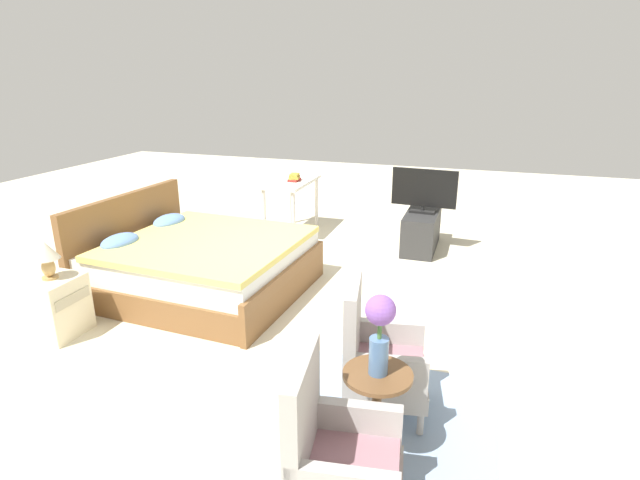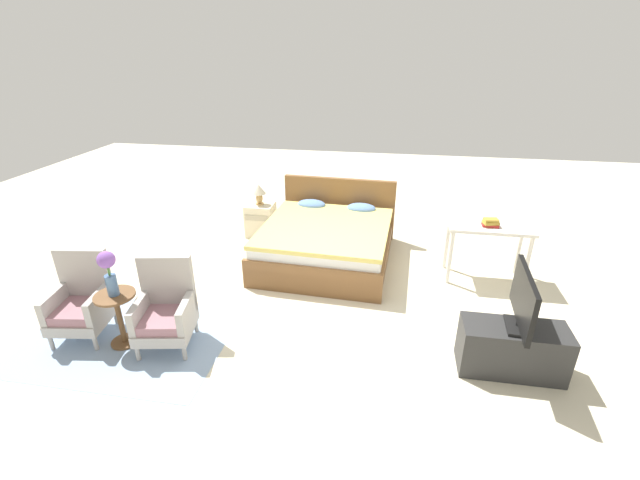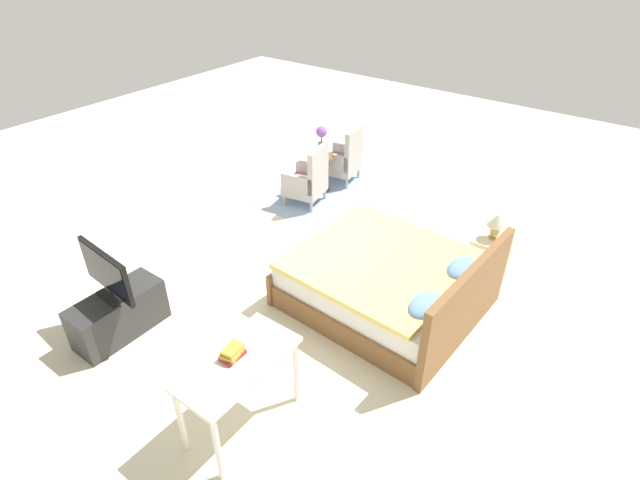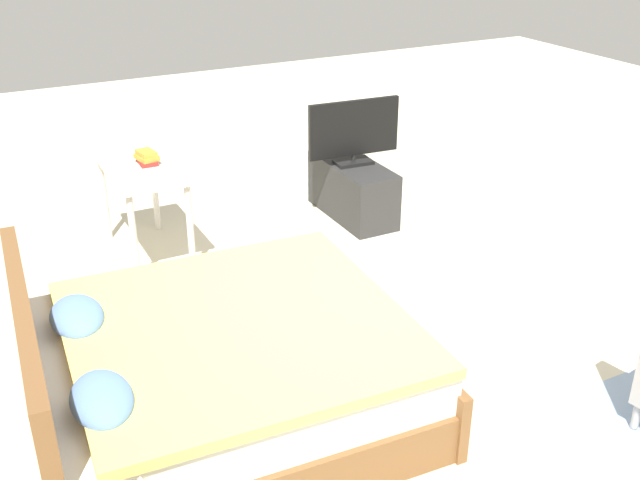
% 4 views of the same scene
% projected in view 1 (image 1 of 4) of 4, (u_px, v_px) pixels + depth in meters
% --- Properties ---
extents(ground_plane, '(16.00, 16.00, 0.00)m').
position_uv_depth(ground_plane, '(304.00, 302.00, 5.02)').
color(ground_plane, beige).
extents(floor_rug, '(2.10, 1.50, 0.01)m').
position_uv_depth(floor_rug, '(368.00, 456.00, 3.00)').
color(floor_rug, '#8EA8C6').
rests_on(floor_rug, ground_plane).
extents(bed, '(1.88, 2.08, 0.96)m').
position_uv_depth(bed, '(200.00, 264.00, 5.20)').
color(bed, brown).
rests_on(bed, ground_plane).
extents(armchair_by_window_left, '(0.61, 0.61, 0.92)m').
position_uv_depth(armchair_by_window_left, '(336.00, 460.00, 2.46)').
color(armchair_by_window_left, '#ADA8A3').
rests_on(armchair_by_window_left, floor_rug).
extents(armchair_by_window_right, '(0.63, 0.63, 0.92)m').
position_uv_depth(armchair_by_window_right, '(377.00, 359.00, 3.32)').
color(armchair_by_window_right, '#ADA8A3').
rests_on(armchair_by_window_right, floor_rug).
extents(side_table, '(0.40, 0.40, 0.59)m').
position_uv_depth(side_table, '(376.00, 406.00, 2.87)').
color(side_table, brown).
rests_on(side_table, ground_plane).
extents(flower_vase, '(0.17, 0.17, 0.48)m').
position_uv_depth(flower_vase, '(380.00, 327.00, 2.71)').
color(flower_vase, '#4C709E').
rests_on(flower_vase, side_table).
extents(nightstand, '(0.44, 0.41, 0.53)m').
position_uv_depth(nightstand, '(56.00, 306.00, 4.33)').
color(nightstand, beige).
rests_on(nightstand, ground_plane).
extents(table_lamp, '(0.22, 0.22, 0.33)m').
position_uv_depth(table_lamp, '(46.00, 255.00, 4.18)').
color(table_lamp, tan).
rests_on(table_lamp, nightstand).
extents(tv_stand, '(0.96, 0.40, 0.49)m').
position_uv_depth(tv_stand, '(421.00, 230.00, 6.48)').
color(tv_stand, '#2D2D2D').
rests_on(tv_stand, ground_plane).
extents(tv_flatscreen, '(0.22, 0.82, 0.56)m').
position_uv_depth(tv_flatscreen, '(424.00, 190.00, 6.31)').
color(tv_flatscreen, black).
rests_on(tv_flatscreen, tv_stand).
extents(vanity_desk, '(1.04, 0.52, 0.77)m').
position_uv_depth(vanity_desk, '(291.00, 189.00, 6.95)').
color(vanity_desk, silver).
rests_on(vanity_desk, ground_plane).
extents(book_stack, '(0.21, 0.16, 0.10)m').
position_uv_depth(book_stack, '(294.00, 178.00, 6.87)').
color(book_stack, '#AD2823').
rests_on(book_stack, vanity_desk).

